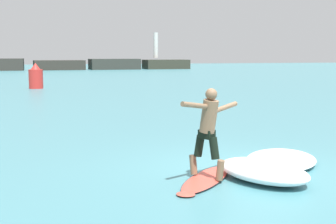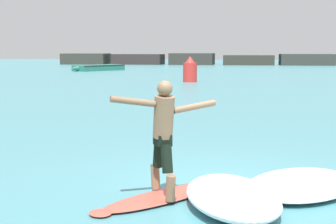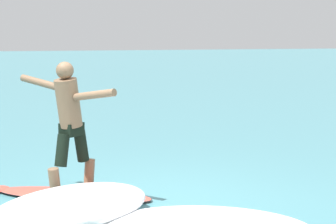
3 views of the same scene
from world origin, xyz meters
name	(u,v)px [view 3 (image 3 of 3)]	position (x,y,z in m)	size (l,w,h in m)	color
ground_plane	(143,210)	(0.00, 0.00, 0.00)	(200.00, 200.00, 0.00)	teal
surfboard	(70,194)	(-0.91, -0.60, 0.03)	(1.79, 2.00, 0.19)	#D94D3D
surfer	(69,117)	(-0.87, -0.60, 1.02)	(1.38, 0.87, 1.65)	brown
wave_foam_at_tail	(71,207)	(0.10, -0.88, 0.18)	(1.75, 2.19, 0.36)	white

